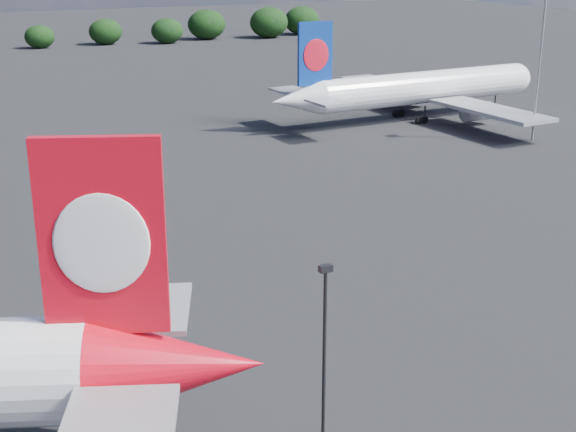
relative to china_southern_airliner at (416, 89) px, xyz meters
name	(u,v)px	position (x,y,z in m)	size (l,w,h in m)	color
china_southern_airliner	(416,89)	(0.00, 0.00, 0.00)	(45.25, 42.98, 14.79)	white
apron_lamp_post	(324,380)	(-53.58, -69.46, 2.05)	(0.55, 0.30, 11.79)	black
floodlight_mast_near	(542,37)	(6.21, -17.86, 8.82)	(1.60, 1.60, 20.30)	gray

